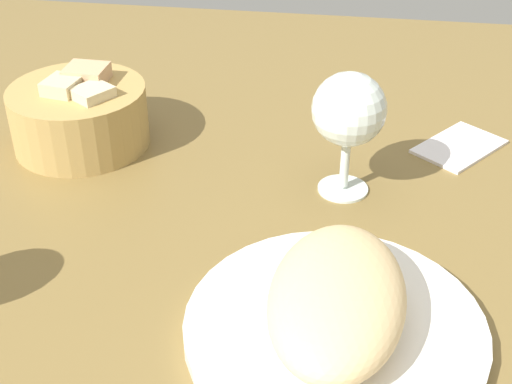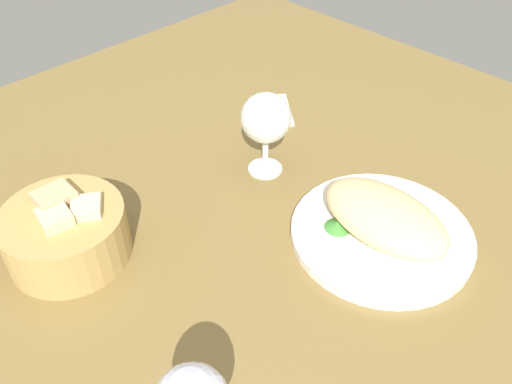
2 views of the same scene
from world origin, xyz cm
name	(u,v)px [view 1 (image 1 of 2)]	position (x,y,z in cm)	size (l,w,h in cm)	color
ground_plane	(203,258)	(0.00, 0.00, -1.00)	(140.00, 140.00, 2.00)	olive
plate	(335,328)	(-9.65, -13.62, 0.70)	(25.70, 25.70, 1.40)	white
omelette	(337,297)	(-9.65, -13.62, 4.11)	(19.15, 11.31, 5.41)	#EDC98C
lettuce_garnish	(295,275)	(-4.80, -9.69, 2.01)	(3.91, 3.91, 1.21)	#3E8433
bread_basket	(80,114)	(18.73, 19.04, 4.04)	(16.44, 16.44, 9.36)	tan
wine_glass_near	(349,113)	(13.01, -13.21, 9.59)	(7.92, 7.92, 13.97)	silver
folded_napkin	(460,145)	(24.60, -26.86, 0.40)	(11.00, 7.00, 0.80)	white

